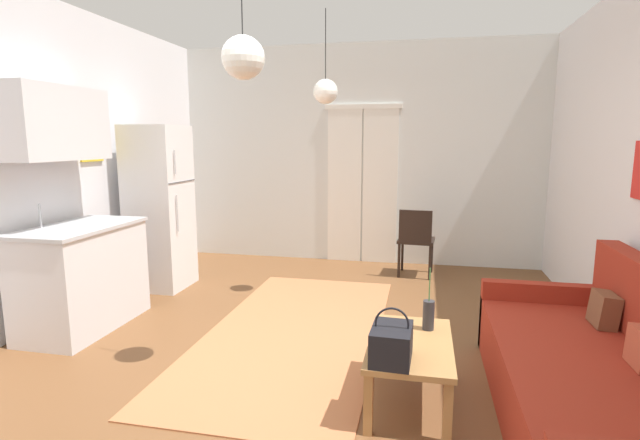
% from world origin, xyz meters
% --- Properties ---
extents(ground_plane, '(5.33, 7.25, 0.10)m').
position_xyz_m(ground_plane, '(0.00, 0.00, -0.05)').
color(ground_plane, brown).
extents(wall_back, '(4.93, 0.13, 2.85)m').
position_xyz_m(wall_back, '(0.00, 3.37, 1.41)').
color(wall_back, silver).
rests_on(wall_back, ground_plane).
extents(area_rug, '(1.42, 3.06, 0.01)m').
position_xyz_m(area_rug, '(-0.16, 0.76, 0.01)').
color(area_rug, '#B26B42').
rests_on(area_rug, ground_plane).
extents(couch, '(0.95, 2.18, 0.89)m').
position_xyz_m(couch, '(1.91, -0.25, 0.27)').
color(couch, maroon).
rests_on(couch, ground_plane).
extents(coffee_table, '(0.50, 0.87, 0.40)m').
position_xyz_m(coffee_table, '(0.82, -0.17, 0.34)').
color(coffee_table, '#A87542').
rests_on(coffee_table, ground_plane).
extents(bamboo_vase, '(0.07, 0.07, 0.41)m').
position_xyz_m(bamboo_vase, '(0.93, 0.05, 0.50)').
color(bamboo_vase, '#2D2D33').
rests_on(bamboo_vase, coffee_table).
extents(handbag, '(0.23, 0.31, 0.31)m').
position_xyz_m(handbag, '(0.72, -0.46, 0.50)').
color(handbag, black).
rests_on(handbag, coffee_table).
extents(refrigerator, '(0.59, 0.59, 1.78)m').
position_xyz_m(refrigerator, '(-1.95, 1.71, 0.89)').
color(refrigerator, white).
rests_on(refrigerator, ground_plane).
extents(kitchen_counter, '(0.62, 1.11, 2.06)m').
position_xyz_m(kitchen_counter, '(-2.02, 0.48, 0.78)').
color(kitchen_counter, silver).
rests_on(kitchen_counter, ground_plane).
extents(accent_chair, '(0.45, 0.43, 0.82)m').
position_xyz_m(accent_chair, '(0.80, 2.71, 0.47)').
color(accent_chair, black).
rests_on(accent_chair, ground_plane).
extents(pendant_lamp_near, '(0.27, 0.27, 0.86)m').
position_xyz_m(pendant_lamp_near, '(-0.26, -0.06, 2.13)').
color(pendant_lamp_near, black).
extents(pendant_lamp_far, '(0.24, 0.24, 0.89)m').
position_xyz_m(pendant_lamp_far, '(-0.09, 1.69, 2.09)').
color(pendant_lamp_far, black).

